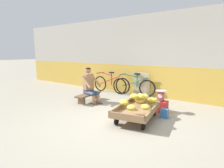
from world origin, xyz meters
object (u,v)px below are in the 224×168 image
Objects in this scene: low_bench at (89,96)px; weighing_scale at (161,95)px; banana_cart at (137,110)px; vendor_seated at (90,85)px; bicycle_far_left at (134,86)px; bicycle_near_left at (110,84)px; sign_board at (141,84)px; shopping_bag at (164,113)px; plastic_crate at (160,106)px.

low_bench is 2.40m from weighing_scale.
vendor_seated reaches higher than banana_cart.
weighing_scale is 0.18× the size of bicycle_far_left.
weighing_scale is 2.89m from bicycle_near_left.
weighing_scale is at bearing -46.84° from sign_board.
weighing_scale reaches higher than shopping_bag.
bicycle_near_left is at bearing 156.49° from weighing_scale.
shopping_bag is (2.94, -1.62, -0.23)m from bicycle_near_left.
shopping_bag is (0.29, -0.46, -0.33)m from weighing_scale.
banana_cart is 2.68m from bicycle_far_left.
plastic_crate reaches higher than shopping_bag.
vendor_seated is at bearing 178.92° from shopping_bag.
bicycle_far_left is 0.27m from sign_board.
sign_board is at bearing 61.92° from low_bench.
bicycle_far_left is (0.68, 1.73, -0.21)m from vendor_seated.
plastic_crate is at bearing 10.43° from vendor_seated.
plastic_crate is 2.89m from bicycle_near_left.
weighing_scale is (2.35, 0.40, 0.25)m from low_bench.
low_bench is 2.12m from sign_board.
sign_board is at bearing 64.24° from vendor_seated.
bicycle_far_left is at bearing 120.90° from banana_cart.
vendor_seated is 2.34m from plastic_crate.
plastic_crate reaches higher than low_bench.
vendor_seated reaches higher than plastic_crate.
bicycle_near_left is 1.07m from bicycle_far_left.
weighing_scale is 0.34× the size of sign_board.
low_bench is 2.39m from plastic_crate.
weighing_scale is (-0.00, -0.00, 0.30)m from plastic_crate.
shopping_bag is at bearing -57.71° from plastic_crate.
sign_board is at bearing 130.83° from shopping_bag.
banana_cart is at bearing -101.96° from plastic_crate.
bicycle_near_left is (-2.64, 1.15, 0.20)m from plastic_crate.
vendor_seated reaches higher than low_bench.
weighing_scale is (0.21, 0.98, 0.21)m from banana_cart.
bicycle_far_left reaches higher than low_bench.
bicycle_far_left is (-1.58, 1.32, 0.20)m from plastic_crate.
vendor_seated is 0.69× the size of bicycle_far_left.
shopping_bag is (0.50, 0.52, -0.12)m from banana_cart.
vendor_seated reaches higher than bicycle_near_left.
vendor_seated is 2.08m from sign_board.
plastic_crate is 1.20× the size of weighing_scale.
vendor_seated is 1.88m from bicycle_far_left.
bicycle_far_left is at bearing 68.47° from vendor_seated.
weighing_scale is at bearing 10.41° from vendor_seated.
sign_board reaches higher than bicycle_far_left.
vendor_seated is at bearing -169.57° from plastic_crate.
bicycle_far_left is (-1.58, 1.32, -0.10)m from weighing_scale.
low_bench is at bearing -170.38° from weighing_scale.
banana_cart is at bearing -101.97° from weighing_scale.
bicycle_near_left reaches higher than plastic_crate.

